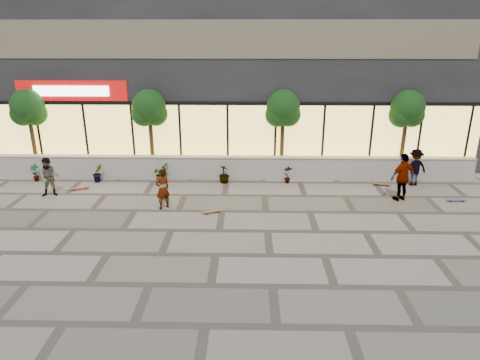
{
  "coord_description": "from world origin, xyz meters",
  "views": [
    {
      "loc": [
        0.97,
        -11.34,
        6.38
      ],
      "look_at": [
        0.67,
        3.1,
        1.3
      ],
      "focal_mm": 32.0,
      "sensor_mm": 36.0,
      "label": 1
    }
  ],
  "objects_px": {
    "skateboard_center": "(212,211)",
    "skateboard_left": "(80,188)",
    "tree_east": "(407,111)",
    "skater_center": "(163,189)",
    "tree_mideast": "(283,111)",
    "skater_right_near": "(403,177)",
    "skater_left": "(49,177)",
    "tree_midwest": "(149,110)",
    "skateboard_right_near": "(382,184)",
    "skateboard_right_far": "(456,200)",
    "tree_west": "(28,110)",
    "skater_right_far": "(415,167)"
  },
  "relations": [
    {
      "from": "tree_mideast",
      "to": "skateboard_right_near",
      "type": "distance_m",
      "value": 5.38
    },
    {
      "from": "skater_right_far",
      "to": "skateboard_left",
      "type": "distance_m",
      "value": 14.32
    },
    {
      "from": "skateboard_left",
      "to": "skateboard_right_near",
      "type": "xyz_separation_m",
      "value": [
        12.92,
        0.78,
        -0.0
      ]
    },
    {
      "from": "skateboard_left",
      "to": "skateboard_right_near",
      "type": "bearing_deg",
      "value": -19.67
    },
    {
      "from": "tree_east",
      "to": "skater_right_near",
      "type": "relative_size",
      "value": 2.05
    },
    {
      "from": "skateboard_left",
      "to": "tree_west",
      "type": "bearing_deg",
      "value": 118.33
    },
    {
      "from": "tree_west",
      "to": "skateboard_left",
      "type": "bearing_deg",
      "value": -38.56
    },
    {
      "from": "skateboard_left",
      "to": "skateboard_right_near",
      "type": "distance_m",
      "value": 12.94
    },
    {
      "from": "skateboard_left",
      "to": "skateboard_right_near",
      "type": "relative_size",
      "value": 1.03
    },
    {
      "from": "skater_left",
      "to": "skateboard_left",
      "type": "distance_m",
      "value": 1.35
    },
    {
      "from": "skater_center",
      "to": "skateboard_center",
      "type": "relative_size",
      "value": 2.15
    },
    {
      "from": "skateboard_left",
      "to": "skater_right_near",
      "type": "bearing_deg",
      "value": -26.95
    },
    {
      "from": "tree_east",
      "to": "skateboard_center",
      "type": "distance_m",
      "value": 9.99
    },
    {
      "from": "tree_east",
      "to": "skateboard_right_near",
      "type": "xyz_separation_m",
      "value": [
        -1.23,
        -1.5,
        -2.91
      ]
    },
    {
      "from": "skater_right_near",
      "to": "skater_right_far",
      "type": "height_order",
      "value": "skater_right_near"
    },
    {
      "from": "tree_east",
      "to": "skater_left",
      "type": "height_order",
      "value": "tree_east"
    },
    {
      "from": "skater_center",
      "to": "skater_left",
      "type": "relative_size",
      "value": 0.97
    },
    {
      "from": "tree_mideast",
      "to": "skater_right_near",
      "type": "relative_size",
      "value": 2.05
    },
    {
      "from": "tree_midwest",
      "to": "skateboard_center",
      "type": "bearing_deg",
      "value": -55.8
    },
    {
      "from": "skater_center",
      "to": "skater_left",
      "type": "distance_m",
      "value": 4.93
    },
    {
      "from": "skater_right_near",
      "to": "skateboard_right_far",
      "type": "xyz_separation_m",
      "value": [
        2.16,
        -0.11,
        -0.88
      ]
    },
    {
      "from": "skater_center",
      "to": "skater_right_far",
      "type": "height_order",
      "value": "skater_right_far"
    },
    {
      "from": "skater_left",
      "to": "skater_right_near",
      "type": "distance_m",
      "value": 14.02
    },
    {
      "from": "tree_west",
      "to": "skateboard_left",
      "type": "distance_m",
      "value": 4.67
    },
    {
      "from": "tree_east",
      "to": "skater_center",
      "type": "height_order",
      "value": "tree_east"
    },
    {
      "from": "skater_right_far",
      "to": "skateboard_center",
      "type": "xyz_separation_m",
      "value": [
        -8.5,
        -3.2,
        -0.74
      ]
    },
    {
      "from": "tree_east",
      "to": "skater_center",
      "type": "distance_m",
      "value": 11.27
    },
    {
      "from": "skater_left",
      "to": "skateboard_right_near",
      "type": "relative_size",
      "value": 2.2
    },
    {
      "from": "skater_right_near",
      "to": "skater_left",
      "type": "bearing_deg",
      "value": -23.75
    },
    {
      "from": "skateboard_center",
      "to": "skateboard_left",
      "type": "relative_size",
      "value": 0.96
    },
    {
      "from": "tree_midwest",
      "to": "tree_mideast",
      "type": "xyz_separation_m",
      "value": [
        6.0,
        0.0,
        0.0
      ]
    },
    {
      "from": "skateboard_center",
      "to": "tree_mideast",
      "type": "bearing_deg",
      "value": 37.3
    },
    {
      "from": "tree_east",
      "to": "skateboard_right_far",
      "type": "relative_size",
      "value": 5.21
    },
    {
      "from": "skater_left",
      "to": "skateboard_right_far",
      "type": "xyz_separation_m",
      "value": [
        16.18,
        -0.26,
        -0.73
      ]
    },
    {
      "from": "skateboard_left",
      "to": "tree_mideast",
      "type": "bearing_deg",
      "value": -8.36
    },
    {
      "from": "skater_center",
      "to": "skateboard_left",
      "type": "height_order",
      "value": "skater_center"
    },
    {
      "from": "tree_mideast",
      "to": "skater_center",
      "type": "relative_size",
      "value": 2.52
    },
    {
      "from": "skater_center",
      "to": "skateboard_right_far",
      "type": "distance_m",
      "value": 11.45
    },
    {
      "from": "tree_midwest",
      "to": "skater_right_near",
      "type": "bearing_deg",
      "value": -16.74
    },
    {
      "from": "tree_midwest",
      "to": "skater_center",
      "type": "height_order",
      "value": "tree_midwest"
    },
    {
      "from": "skateboard_center",
      "to": "skater_right_near",
      "type": "bearing_deg",
      "value": -9.64
    },
    {
      "from": "skater_center",
      "to": "skateboard_left",
      "type": "xyz_separation_m",
      "value": [
        -3.92,
        1.9,
        -0.7
      ]
    },
    {
      "from": "skater_right_near",
      "to": "skateboard_right_near",
      "type": "distance_m",
      "value": 1.89
    },
    {
      "from": "tree_mideast",
      "to": "tree_east",
      "type": "xyz_separation_m",
      "value": [
        5.5,
        0.0,
        0.0
      ]
    },
    {
      "from": "skater_center",
      "to": "skateboard_left",
      "type": "relative_size",
      "value": 2.06
    },
    {
      "from": "tree_mideast",
      "to": "skater_center",
      "type": "bearing_deg",
      "value": -138.57
    },
    {
      "from": "tree_midwest",
      "to": "skateboard_right_far",
      "type": "xyz_separation_m",
      "value": [
        12.66,
        -3.27,
        -2.91
      ]
    },
    {
      "from": "tree_midwest",
      "to": "tree_east",
      "type": "xyz_separation_m",
      "value": [
        11.5,
        0.0,
        0.0
      ]
    },
    {
      "from": "tree_mideast",
      "to": "skater_center",
      "type": "height_order",
      "value": "tree_mideast"
    },
    {
      "from": "tree_midwest",
      "to": "skater_right_near",
      "type": "distance_m",
      "value": 11.15
    }
  ]
}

